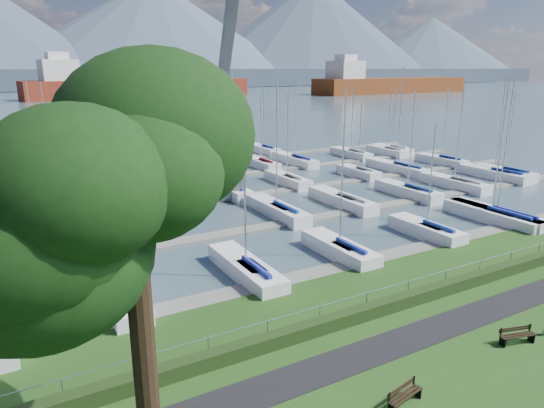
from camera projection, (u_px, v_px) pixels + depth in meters
path at (421, 334)px, 23.85m from camera, size 160.00×2.00×0.04m
water at (31, 95)px, 244.53m from camera, size 800.00×540.00×0.20m
hedge at (385, 306)px, 25.94m from camera, size 80.00×0.70×0.70m
fence at (381, 289)px, 26.04m from camera, size 80.00×0.04×0.04m
foothill at (22, 79)px, 301.51m from camera, size 900.00×80.00×12.00m
mountains at (19, 20)px, 356.54m from camera, size 1190.00×360.00×115.00m
docks at (203, 202)px, 48.23m from camera, size 90.00×41.60×0.25m
bench_left at (404, 395)px, 18.77m from camera, size 1.85×0.75×0.85m
bench_right at (517, 335)px, 22.98m from camera, size 1.85×0.89×0.85m
tree at (81, 201)px, 12.63m from camera, size 9.68×7.53×13.74m
crane at (227, 142)px, 49.68m from camera, size 5.50×13.48×22.35m
cargo_ship_mid at (133, 89)px, 219.86m from camera, size 102.82×26.84×21.50m
cargo_ship_east at (386, 86)px, 255.37m from camera, size 94.99×22.43×21.50m
sailboat_fleet at (184, 143)px, 48.42m from camera, size 75.38×49.68×13.45m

